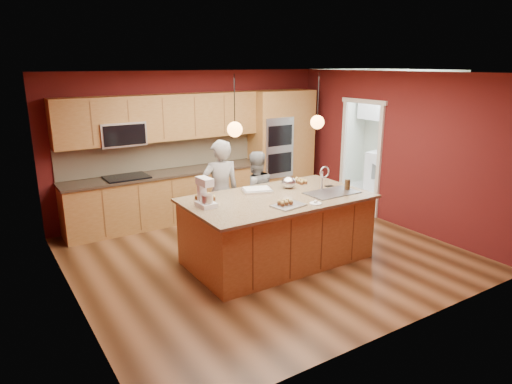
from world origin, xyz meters
TOP-DOWN VIEW (x-y plane):
  - floor at (0.00, 0.00)m, footprint 5.50×5.50m
  - ceiling at (0.00, 0.00)m, footprint 5.50×5.50m
  - wall_back at (0.00, 2.50)m, footprint 5.50×0.00m
  - wall_front at (0.00, -2.50)m, footprint 5.50×0.00m
  - wall_left at (-2.75, 0.00)m, footprint 0.00×5.00m
  - wall_right at (2.75, 0.00)m, footprint 0.00×5.00m
  - cabinet_run at (-0.68, 2.25)m, footprint 3.74×0.64m
  - oven_column at (1.85, 2.19)m, footprint 1.30×0.62m
  - doorway_trim at (2.73, 0.80)m, footprint 0.08×1.11m
  - laundry_room at (4.35, 1.20)m, footprint 2.60×2.70m
  - pendant_left at (-0.66, -0.26)m, footprint 0.20×0.20m
  - pendant_right at (0.73, -0.26)m, footprint 0.20×0.20m
  - island at (0.05, -0.26)m, footprint 2.66×1.48m
  - person_left at (-0.36, 0.73)m, footprint 0.68×0.50m
  - person_right at (0.28, 0.73)m, footprint 0.80×0.67m
  - stand_mixer at (-1.04, -0.12)m, footprint 0.22×0.30m
  - sheet_cake at (-0.06, 0.15)m, footprint 0.52×0.45m
  - cooling_rack at (-0.09, -0.70)m, footprint 0.47×0.37m
  - mixing_bowl at (0.45, 0.04)m, footprint 0.22×0.22m
  - plate at (0.28, -0.82)m, footprint 0.16×0.16m
  - tumbler at (1.14, -0.52)m, footprint 0.08×0.08m
  - phone at (1.04, -0.22)m, footprint 0.13×0.07m
  - cupcakes_left at (-0.90, 0.17)m, footprint 0.25×0.25m
  - cupcakes_rack at (-0.13, -0.67)m, footprint 0.22×0.15m
  - cupcakes_right at (0.78, 0.20)m, footprint 0.15×0.30m
  - washer at (4.20, 0.94)m, footprint 0.82×0.84m
  - dryer at (4.22, 1.58)m, footprint 0.68×0.69m

SIDE VIEW (x-z plane):
  - floor at x=0.00m, z-range 0.00..0.00m
  - dryer at x=4.22m, z-range 0.00..0.89m
  - island at x=0.05m, z-range -0.18..1.18m
  - washer at x=4.20m, z-range 0.00..1.08m
  - person_right at x=0.28m, z-range 0.00..1.46m
  - person_left at x=-0.36m, z-range 0.00..1.70m
  - phone at x=1.04m, z-range 0.98..0.99m
  - cabinet_run at x=-0.68m, z-range -0.17..2.13m
  - plate at x=0.28m, z-range 0.98..0.99m
  - cooling_rack at x=-0.09m, z-range 0.98..1.00m
  - sheet_cake at x=-0.06m, z-range 0.98..1.02m
  - cupcakes_right at x=0.78m, z-range 0.98..1.04m
  - cupcakes_left at x=-0.90m, z-range 0.98..1.05m
  - cupcakes_rack at x=-0.13m, z-range 1.00..1.06m
  - doorway_trim at x=2.73m, z-range -0.05..2.15m
  - tumbler at x=1.14m, z-range 0.98..1.14m
  - mixing_bowl at x=0.45m, z-range 0.97..1.16m
  - stand_mixer at x=-1.04m, z-range 0.95..1.35m
  - oven_column at x=1.85m, z-range 0.00..2.30m
  - wall_back at x=0.00m, z-range -1.40..4.10m
  - wall_front at x=0.00m, z-range -1.40..4.10m
  - wall_left at x=-2.75m, z-range -1.15..3.85m
  - wall_right at x=2.75m, z-range -1.15..3.85m
  - laundry_room at x=4.35m, z-range 0.60..3.30m
  - pendant_left at x=-0.66m, z-range 1.60..2.40m
  - pendant_right at x=0.73m, z-range 1.60..2.40m
  - ceiling at x=0.00m, z-range 2.70..2.70m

